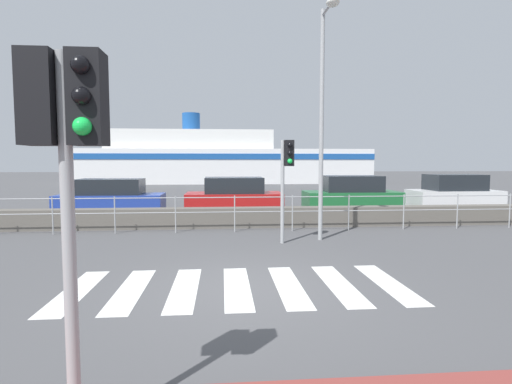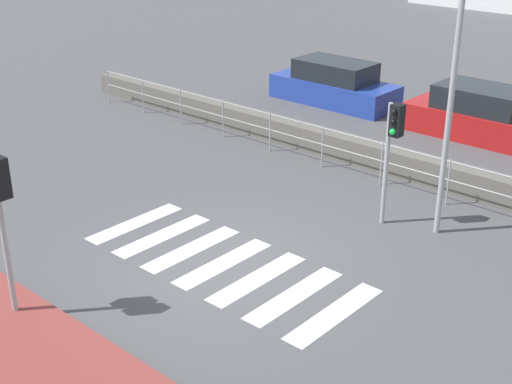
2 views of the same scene
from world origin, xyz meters
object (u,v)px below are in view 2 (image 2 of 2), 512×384
at_px(streetlamp, 451,55).
at_px(parked_car_red, 479,115).
at_px(parked_car_blue, 334,85).
at_px(traffic_light_far, 392,138).

xyz_separation_m(streetlamp, parked_car_red, (-2.20, 6.70, -3.22)).
height_order(streetlamp, parked_car_blue, streetlamp).
distance_m(streetlamp, parked_car_red, 7.75).
xyz_separation_m(traffic_light_far, parked_car_red, (-1.18, 6.87, -1.37)).
height_order(traffic_light_far, parked_car_red, traffic_light_far).
distance_m(traffic_light_far, parked_car_blue, 9.48).
distance_m(parked_car_blue, parked_car_red, 5.20).
bearing_deg(traffic_light_far, parked_car_red, 99.74).
bearing_deg(streetlamp, traffic_light_far, -170.62).
bearing_deg(parked_car_blue, streetlamp, -42.15).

